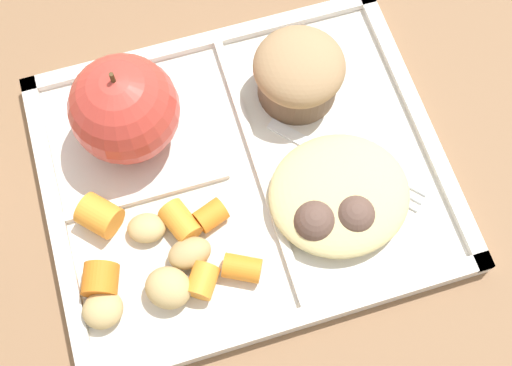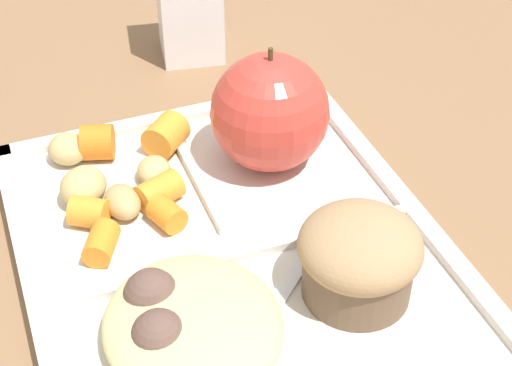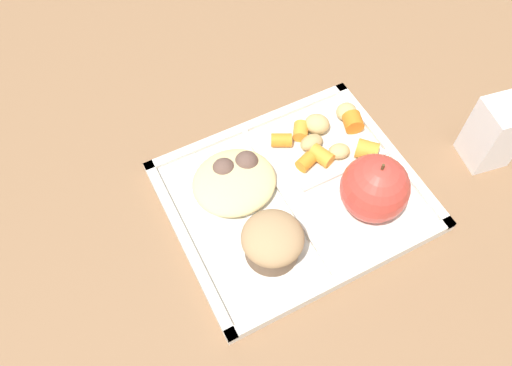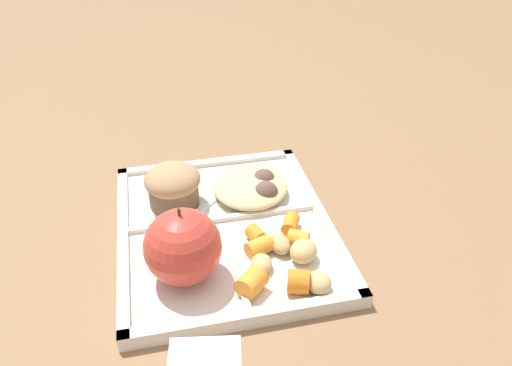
# 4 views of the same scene
# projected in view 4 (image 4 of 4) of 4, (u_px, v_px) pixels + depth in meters

# --- Properties ---
(ground) EXTENTS (6.00, 6.00, 0.00)m
(ground) POSITION_uv_depth(u_px,v_px,m) (225.00, 233.00, 0.67)
(ground) COLOR #846042
(lunch_tray) EXTENTS (0.33, 0.28, 0.02)m
(lunch_tray) POSITION_uv_depth(u_px,v_px,m) (225.00, 229.00, 0.67)
(lunch_tray) COLOR silver
(lunch_tray) RESTS_ON ground
(green_apple) EXTENTS (0.09, 0.09, 0.10)m
(green_apple) POSITION_uv_depth(u_px,v_px,m) (183.00, 247.00, 0.56)
(green_apple) COLOR #C63D33
(green_apple) RESTS_ON lunch_tray
(bran_muffin) EXTENTS (0.08, 0.08, 0.06)m
(bran_muffin) POSITION_uv_depth(u_px,v_px,m) (173.00, 185.00, 0.69)
(bran_muffin) COLOR brown
(bran_muffin) RESTS_ON lunch_tray
(carrot_slice_tilted) EXTENTS (0.04, 0.04, 0.03)m
(carrot_slice_tilted) POSITION_uv_depth(u_px,v_px,m) (251.00, 283.00, 0.56)
(carrot_slice_tilted) COLOR orange
(carrot_slice_tilted) RESTS_ON lunch_tray
(carrot_slice_back) EXTENTS (0.03, 0.03, 0.02)m
(carrot_slice_back) POSITION_uv_depth(u_px,v_px,m) (290.00, 224.00, 0.65)
(carrot_slice_back) COLOR orange
(carrot_slice_back) RESTS_ON lunch_tray
(carrot_slice_diagonal) EXTENTS (0.03, 0.03, 0.02)m
(carrot_slice_diagonal) POSITION_uv_depth(u_px,v_px,m) (256.00, 235.00, 0.63)
(carrot_slice_diagonal) COLOR orange
(carrot_slice_diagonal) RESTS_ON lunch_tray
(carrot_slice_large) EXTENTS (0.03, 0.03, 0.02)m
(carrot_slice_large) POSITION_uv_depth(u_px,v_px,m) (298.00, 239.00, 0.63)
(carrot_slice_large) COLOR orange
(carrot_slice_large) RESTS_ON lunch_tray
(carrot_slice_edge) EXTENTS (0.03, 0.04, 0.02)m
(carrot_slice_edge) POSITION_uv_depth(u_px,v_px,m) (259.00, 247.00, 0.61)
(carrot_slice_edge) COLOR orange
(carrot_slice_edge) RESTS_ON lunch_tray
(carrot_slice_center) EXTENTS (0.03, 0.03, 0.03)m
(carrot_slice_center) POSITION_uv_depth(u_px,v_px,m) (298.00, 282.00, 0.56)
(carrot_slice_center) COLOR orange
(carrot_slice_center) RESTS_ON lunch_tray
(potato_chunk_wedge) EXTENTS (0.04, 0.03, 0.02)m
(potato_chunk_wedge) POSITION_uv_depth(u_px,v_px,m) (318.00, 282.00, 0.56)
(potato_chunk_wedge) COLOR tan
(potato_chunk_wedge) RESTS_ON lunch_tray
(potato_chunk_small) EXTENTS (0.04, 0.03, 0.02)m
(potato_chunk_small) POSITION_uv_depth(u_px,v_px,m) (261.00, 263.00, 0.59)
(potato_chunk_small) COLOR tan
(potato_chunk_small) RESTS_ON lunch_tray
(potato_chunk_browned) EXTENTS (0.04, 0.03, 0.02)m
(potato_chunk_browned) POSITION_uv_depth(u_px,v_px,m) (280.00, 244.00, 0.62)
(potato_chunk_browned) COLOR tan
(potato_chunk_browned) RESTS_ON lunch_tray
(potato_chunk_golden) EXTENTS (0.05, 0.05, 0.03)m
(potato_chunk_golden) POSITION_uv_depth(u_px,v_px,m) (303.00, 251.00, 0.60)
(potato_chunk_golden) COLOR tan
(potato_chunk_golden) RESTS_ON lunch_tray
(egg_noodle_pile) EXTENTS (0.12, 0.11, 0.03)m
(egg_noodle_pile) POSITION_uv_depth(u_px,v_px,m) (250.00, 186.00, 0.72)
(egg_noodle_pile) COLOR #D6C684
(egg_noodle_pile) RESTS_ON lunch_tray
(meatball_center) EXTENTS (0.03, 0.03, 0.03)m
(meatball_center) POSITION_uv_depth(u_px,v_px,m) (266.00, 193.00, 0.70)
(meatball_center) COLOR brown
(meatball_center) RESTS_ON lunch_tray
(meatball_front) EXTENTS (0.03, 0.03, 0.03)m
(meatball_front) POSITION_uv_depth(u_px,v_px,m) (264.00, 180.00, 0.72)
(meatball_front) COLOR brown
(meatball_front) RESTS_ON lunch_tray
(plastic_fork) EXTENTS (0.11, 0.12, 0.00)m
(plastic_fork) POSITION_uv_depth(u_px,v_px,m) (230.00, 187.00, 0.74)
(plastic_fork) COLOR white
(plastic_fork) RESTS_ON lunch_tray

